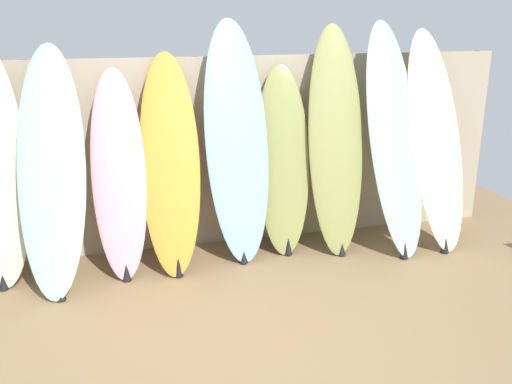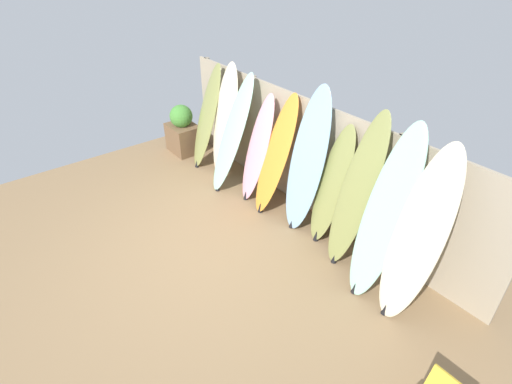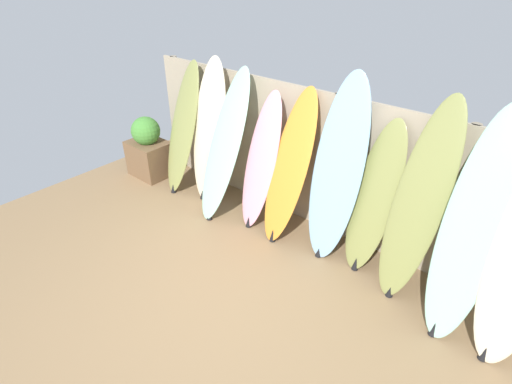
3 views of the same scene
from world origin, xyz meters
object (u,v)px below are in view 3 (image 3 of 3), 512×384
surfboard_orange_4 (289,169)px  planter_box (149,150)px  surfboard_pink_3 (261,163)px  surfboard_seafoam_8 (473,230)px  surfboard_cream_1 (209,132)px  surfboard_olive_0 (183,129)px  surfboard_olive_7 (419,204)px  surfboard_olive_6 (374,200)px  surfboard_skyblue_5 (337,172)px  surfboard_seafoam_2 (225,147)px

surfboard_orange_4 → planter_box: size_ratio=1.89×
surfboard_pink_3 → surfboard_orange_4: surfboard_orange_4 is taller
surfboard_seafoam_8 → planter_box: size_ratio=2.16×
surfboard_cream_1 → surfboard_pink_3: size_ratio=1.15×
surfboard_olive_0 → planter_box: (-0.74, -0.14, -0.50)m
surfboard_olive_0 → surfboard_olive_7: 3.43m
surfboard_olive_6 → surfboard_seafoam_8: bearing=-11.8°
surfboard_orange_4 → surfboard_olive_6: bearing=6.1°
surfboard_skyblue_5 → planter_box: 3.31m
surfboard_cream_1 → surfboard_orange_4: surfboard_cream_1 is taller
surfboard_olive_0 → surfboard_skyblue_5: (2.50, 0.10, 0.12)m
surfboard_seafoam_2 → planter_box: surfboard_seafoam_2 is taller
surfboard_cream_1 → surfboard_olive_0: bearing=-170.4°
surfboard_seafoam_2 → surfboard_olive_6: size_ratio=1.13×
surfboard_pink_3 → surfboard_seafoam_8: size_ratio=0.82×
surfboard_cream_1 → surfboard_skyblue_5: 2.03m
surfboard_pink_3 → planter_box: (-2.20, -0.17, -0.42)m
surfboard_skyblue_5 → surfboard_olive_7: bearing=-2.0°
surfboard_olive_0 → surfboard_skyblue_5: 2.51m
surfboard_orange_4 → planter_box: (-2.63, -0.18, -0.48)m
surfboard_cream_1 → surfboard_olive_7: (2.96, -0.01, 0.04)m
surfboard_seafoam_8 → surfboard_olive_6: bearing=168.2°
surfboard_olive_0 → surfboard_seafoam_2: bearing=-5.5°
surfboard_cream_1 → surfboard_pink_3: 1.00m
surfboard_olive_0 → surfboard_orange_4: bearing=1.2°
surfboard_seafoam_8 → surfboard_pink_3: bearing=178.0°
surfboard_olive_6 → surfboard_pink_3: bearing=-175.2°
surfboard_skyblue_5 → planter_box: size_ratio=2.17×
surfboard_olive_6 → surfboard_cream_1: bearing=-178.3°
surfboard_olive_7 → surfboard_seafoam_2: bearing=-176.3°
surfboard_olive_6 → surfboard_orange_4: bearing=-173.9°
surfboard_seafoam_2 → surfboard_orange_4: surfboard_seafoam_2 is taller
surfboard_olive_0 → surfboard_orange_4: size_ratio=1.02×
surfboard_orange_4 → surfboard_pink_3: bearing=-178.6°
surfboard_pink_3 → surfboard_orange_4: bearing=1.4°
surfboard_olive_0 → surfboard_seafoam_2: surfboard_seafoam_2 is taller
surfboard_olive_6 → surfboard_seafoam_8: size_ratio=0.81×
surfboard_cream_1 → surfboard_olive_7: bearing=-0.2°
surfboard_seafoam_2 → surfboard_orange_4: (0.96, 0.13, -0.05)m
surfboard_olive_0 → surfboard_olive_6: (2.95, 0.15, -0.09)m
surfboard_olive_6 → planter_box: size_ratio=1.76×
surfboard_pink_3 → surfboard_skyblue_5: 1.06m
surfboard_cream_1 → surfboard_pink_3: bearing=-2.9°
surfboard_skyblue_5 → surfboard_olive_6: size_ratio=1.24×
surfboard_cream_1 → surfboard_seafoam_2: 0.50m
surfboard_olive_0 → surfboard_seafoam_8: (3.96, -0.06, 0.11)m
planter_box → surfboard_seafoam_2: bearing=1.8°
surfboard_cream_1 → surfboard_orange_4: 1.43m
surfboard_olive_7 → planter_box: bearing=-177.1°
surfboard_olive_0 → surfboard_seafoam_2: (0.94, -0.09, 0.03)m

